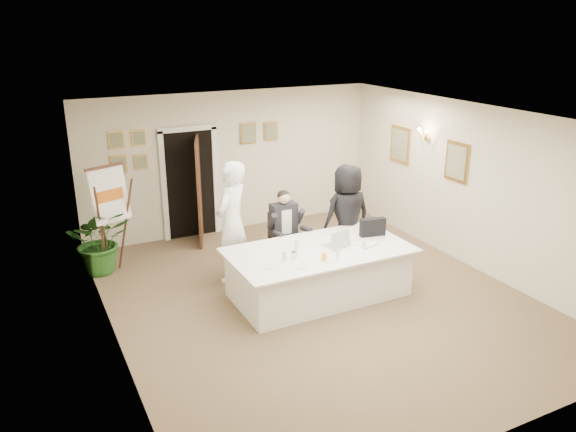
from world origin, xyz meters
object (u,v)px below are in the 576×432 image
(paper_stack, at_px, (368,244))
(potted_palm, at_px, (100,241))
(oj_glass, at_px, (324,257))
(standing_woman, at_px, (347,216))
(standing_man, at_px, (232,222))
(laptop, at_px, (336,237))
(flip_chart, at_px, (110,225))
(seated_man, at_px, (285,230))
(steel_jug, at_px, (294,255))
(conference_table, at_px, (319,272))
(laptop_bag, at_px, (373,227))

(paper_stack, bearing_deg, potted_palm, 144.10)
(paper_stack, xyz_separation_m, oj_glass, (-0.92, -0.22, 0.05))
(standing_woman, bearing_deg, standing_man, -8.18)
(laptop, bearing_deg, flip_chart, 128.52)
(standing_woman, relative_size, laptop, 4.70)
(standing_woman, height_order, oj_glass, standing_woman)
(paper_stack, bearing_deg, standing_woman, 75.86)
(seated_man, bearing_deg, potted_palm, 151.46)
(flip_chart, distance_m, oj_glass, 3.75)
(standing_man, bearing_deg, steel_jug, 69.21)
(conference_table, height_order, steel_jug, steel_jug)
(flip_chart, height_order, laptop, flip_chart)
(conference_table, height_order, standing_woman, standing_woman)
(standing_woman, xyz_separation_m, oj_glass, (-1.18, -1.24, -0.06))
(potted_palm, relative_size, paper_stack, 4.07)
(standing_woman, height_order, laptop_bag, standing_woman)
(conference_table, bearing_deg, flip_chart, 138.88)
(oj_glass, relative_size, steel_jug, 1.18)
(paper_stack, bearing_deg, laptop, 152.53)
(laptop_bag, xyz_separation_m, oj_glass, (-1.21, -0.54, -0.08))
(flip_chart, relative_size, standing_man, 0.91)
(standing_woman, bearing_deg, steel_jug, 33.67)
(standing_man, xyz_separation_m, oj_glass, (0.81, -1.57, -0.16))
(seated_man, relative_size, paper_stack, 5.08)
(flip_chart, distance_m, standing_man, 2.11)
(paper_stack, bearing_deg, laptop_bag, 46.87)
(seated_man, distance_m, paper_stack, 1.56)
(conference_table, xyz_separation_m, laptop, (0.31, 0.03, 0.52))
(conference_table, bearing_deg, oj_glass, -111.10)
(seated_man, height_order, steel_jug, seated_man)
(potted_palm, bearing_deg, conference_table, -40.17)
(seated_man, height_order, potted_palm, seated_man)
(seated_man, bearing_deg, laptop, -78.67)
(standing_man, height_order, laptop, standing_man)
(conference_table, height_order, paper_stack, paper_stack)
(conference_table, height_order, laptop, laptop)
(flip_chart, bearing_deg, standing_man, -34.95)
(standing_man, bearing_deg, oj_glass, 76.89)
(seated_man, xyz_separation_m, laptop, (0.33, -1.13, 0.21))
(laptop, bearing_deg, laptop_bag, -7.08)
(flip_chart, distance_m, steel_jug, 3.32)
(flip_chart, bearing_deg, oj_glass, -47.63)
(potted_palm, bearing_deg, oj_glass, -46.43)
(laptop, height_order, steel_jug, laptop)
(standing_man, distance_m, laptop_bag, 2.27)
(seated_man, relative_size, oj_glass, 10.84)
(steel_jug, bearing_deg, laptop, 12.16)
(standing_woman, height_order, potted_palm, standing_woman)
(standing_woman, bearing_deg, potted_palm, -21.29)
(standing_man, distance_m, laptop, 1.70)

